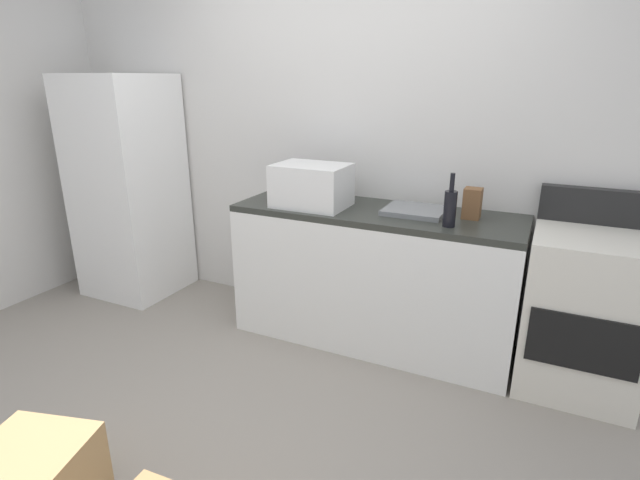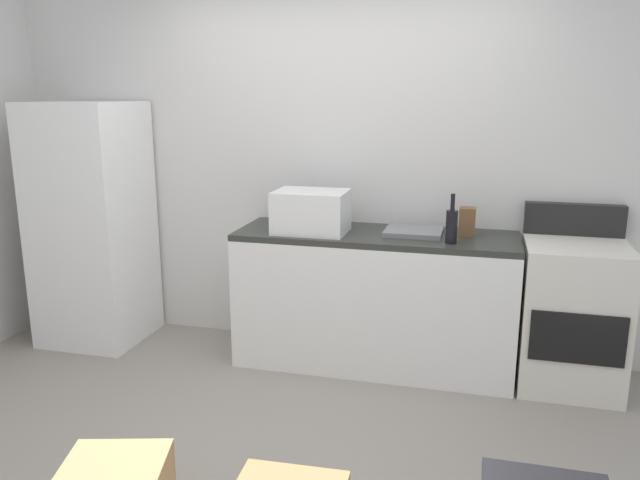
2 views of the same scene
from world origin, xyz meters
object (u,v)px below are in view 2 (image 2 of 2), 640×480
object	(u,v)px
stove_oven	(571,313)
knife_block	(467,222)
refrigerator	(92,224)
wine_bottle	(452,225)
coffee_mug	(284,214)
microwave	(311,212)

from	to	relation	value
stove_oven	knife_block	bearing A→B (deg)	174.81
refrigerator	wine_bottle	distance (m)	2.54
stove_oven	coffee_mug	size ratio (longest dim) A/B	11.00
stove_oven	wine_bottle	xyz separation A→B (m)	(-0.74, -0.16, 0.54)
stove_oven	knife_block	size ratio (longest dim) A/B	6.11
coffee_mug	knife_block	bearing A→B (deg)	-6.10
coffee_mug	knife_block	size ratio (longest dim) A/B	0.56
stove_oven	knife_block	distance (m)	0.84
refrigerator	wine_bottle	bearing A→B (deg)	-2.47
refrigerator	microwave	bearing A→B (deg)	-1.15
knife_block	refrigerator	bearing A→B (deg)	-177.50
wine_bottle	coffee_mug	size ratio (longest dim) A/B	3.00
microwave	knife_block	bearing A→B (deg)	8.59
refrigerator	knife_block	size ratio (longest dim) A/B	9.54
refrigerator	microwave	distance (m)	1.65
refrigerator	stove_oven	size ratio (longest dim) A/B	1.56
microwave	coffee_mug	xyz separation A→B (m)	(-0.28, 0.28, -0.09)
refrigerator	coffee_mug	xyz separation A→B (m)	(1.36, 0.25, 0.09)
coffee_mug	knife_block	distance (m)	1.26
refrigerator	microwave	xyz separation A→B (m)	(1.64, -0.03, 0.18)
stove_oven	coffee_mug	bearing A→B (deg)	174.21
refrigerator	knife_block	bearing A→B (deg)	2.50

